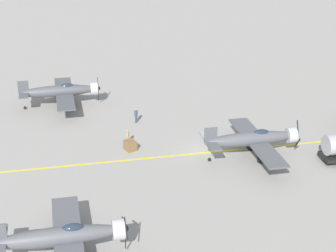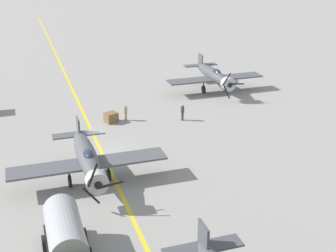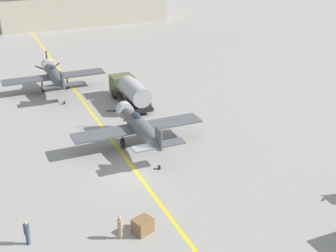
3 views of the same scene
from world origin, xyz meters
name	(u,v)px [view 1 (image 1 of 3)]	position (x,y,z in m)	size (l,w,h in m)	color
ground_plane	(205,153)	(0.00, 0.00, 0.00)	(400.00, 400.00, 0.00)	gray
taxiway_stripe	(205,153)	(0.00, 0.00, 0.00)	(0.30, 160.00, 0.01)	yellow
airplane_near_left	(61,91)	(-16.56, -13.83, 2.01)	(12.00, 9.98, 3.65)	#4B4D53
airplane_near_right	(63,237)	(15.18, -14.93, 2.01)	(12.00, 9.98, 3.65)	#515459
airplane_mid_center	(254,139)	(1.94, 4.53, 2.01)	(12.00, 9.98, 3.69)	#505358
ground_crew_walking	(128,136)	(-3.87, -7.45, 0.90)	(0.36, 0.36, 1.65)	tan
ground_crew_inspecting	(136,115)	(-9.47, -5.63, 0.94)	(0.38, 0.38, 1.73)	#334256
supply_crate_by_tanker	(130,145)	(-2.32, -7.41, 0.51)	(1.22, 1.02, 1.02)	brown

